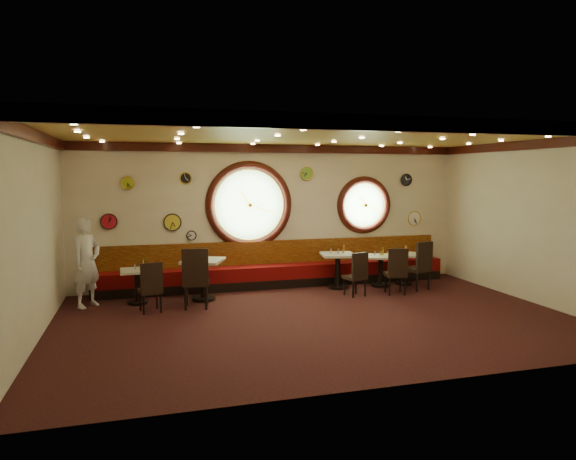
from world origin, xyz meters
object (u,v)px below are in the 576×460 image
Objects in this scene: condiment_b_salt at (201,257)px; chair_c at (357,271)px; table_d at (380,267)px; condiment_c_bottle at (343,249)px; condiment_b_pepper at (208,257)px; chair_a at (151,284)px; chair_e at (421,262)px; condiment_d_pepper at (380,254)px; condiment_c_pepper at (338,251)px; condiment_e_pepper at (405,252)px; waiter at (87,262)px; condiment_a_pepper at (140,267)px; chair_d at (397,268)px; condiment_e_salt at (400,252)px; condiment_d_bottle at (383,251)px; chair_b at (196,274)px; condiment_c_salt at (331,251)px; condiment_e_bottle at (406,249)px; condiment_b_bottle at (207,254)px; table_e at (404,265)px; condiment_a_salt at (135,267)px; table_c at (338,266)px; condiment_d_salt at (375,253)px; condiment_a_bottle at (144,264)px; table_b at (203,274)px; table_a at (137,282)px.

chair_c is at bearing -10.20° from condiment_b_salt.
condiment_c_bottle is at bearing 171.91° from table_d.
condiment_b_pepper is at bearing 157.06° from chair_c.
chair_a is 5.72m from chair_e.
chair_c is (-0.90, -0.76, 0.09)m from table_d.
condiment_c_bottle is (-0.83, 0.17, 0.11)m from condiment_d_pepper.
condiment_d_pepper is (0.98, -0.08, -0.08)m from condiment_c_pepper.
chair_c is 1.70m from condiment_e_pepper.
condiment_e_pepper is 0.06× the size of waiter.
chair_d is at bearing -7.49° from condiment_a_pepper.
condiment_e_salt is (1.55, 0.05, -0.08)m from condiment_c_pepper.
condiment_d_bottle is 1.97× the size of condiment_e_salt.
chair_b is 6.85× the size of condiment_c_salt.
chair_b is 3.98× the size of condiment_e_bottle.
condiment_b_bottle is 1.69× the size of condiment_e_pepper.
waiter is at bearing -175.72° from chair_d.
table_e is 1.36× the size of chair_c.
condiment_a_pepper is at bearing -178.77° from condiment_d_pepper.
chair_d is at bearing -92.66° from table_d.
chair_a is at bearing -168.13° from chair_d.
chair_a is at bearing -170.27° from condiment_d_pepper.
chair_e is (4.90, 0.26, -0.05)m from chair_b.
condiment_b_pepper is at bearing -176.41° from condiment_e_pepper.
chair_b is 1.32m from condiment_a_salt.
condiment_e_salt is at bearing 2.43° from condiment_a_pepper.
chair_a is 0.88× the size of chair_e.
table_c is at bearing 3.55° from condiment_b_bottle.
condiment_c_bottle is (-1.53, 0.71, 0.25)m from chair_e.
condiment_d_salt is (5.20, 0.18, 0.02)m from condiment_a_salt.
chair_d is at bearing -9.10° from condiment_b_salt.
condiment_e_salt is at bearing 1.65° from condiment_a_bottle.
chair_d is 6.78× the size of condiment_b_salt.
table_c is at bearing 176.45° from condiment_e_pepper.
condiment_e_bottle is (1.57, 0.03, -0.06)m from condiment_c_bottle.
chair_a is 5.97× the size of condiment_a_salt.
chair_a is 5.89× the size of condiment_e_pepper.
condiment_e_salt is at bearing 3.52° from table_b.
table_b is 4.56m from condiment_e_salt.
condiment_a_salt is at bearing 98.26° from chair_a.
chair_b reaches higher than chair_c.
condiment_e_bottle is at bearing 72.17° from chair_e.
chair_b is 4.91m from chair_e.
condiment_d_pepper is 0.64m from condiment_e_pepper.
condiment_c_bottle is at bearing 175.41° from condiment_d_bottle.
table_e is (1.63, -0.04, -0.04)m from table_c.
condiment_b_bottle is at bearing 85.69° from condiment_b_pepper.
condiment_d_pepper is (3.89, 0.24, -0.12)m from condiment_b_pepper.
condiment_c_salt reaches higher than table_d.
table_a is at bearing -176.37° from chair_d.
condiment_e_pepper reaches higher than condiment_e_salt.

